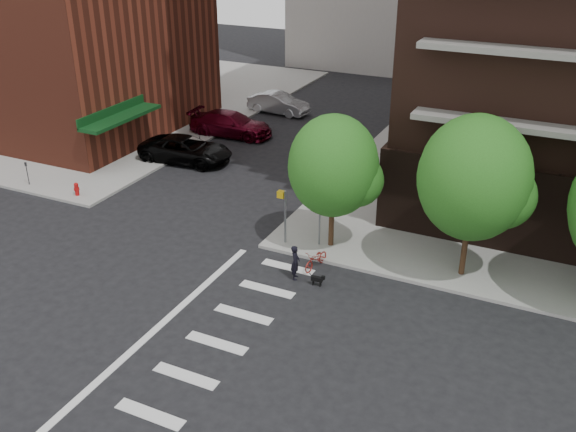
% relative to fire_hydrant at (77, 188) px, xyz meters
% --- Properties ---
extents(ground, '(120.00, 120.00, 0.00)m').
position_rel_fire_hydrant_xyz_m(ground, '(10.50, -7.80, -0.55)').
color(ground, black).
rests_on(ground, ground).
extents(sidewalk_nw, '(31.00, 33.00, 0.15)m').
position_rel_fire_hydrant_xyz_m(sidewalk_nw, '(-14.00, 15.70, -0.48)').
color(sidewalk_nw, gray).
rests_on(sidewalk_nw, ground).
extents(crosswalk, '(3.85, 13.00, 0.01)m').
position_rel_fire_hydrant_xyz_m(crosswalk, '(12.71, -7.80, -0.55)').
color(crosswalk, silver).
rests_on(crosswalk, ground).
extents(tree_a, '(4.00, 4.00, 5.90)m').
position_rel_fire_hydrant_xyz_m(tree_a, '(14.50, 0.70, 3.49)').
color(tree_a, '#301E11').
rests_on(tree_a, sidewalk_ne).
extents(tree_b, '(4.50, 4.50, 6.65)m').
position_rel_fire_hydrant_xyz_m(tree_b, '(20.50, 0.70, 3.99)').
color(tree_b, '#301E11').
rests_on(tree_b, sidewalk_ne).
extents(pedestrian_signal, '(2.18, 0.67, 2.60)m').
position_rel_fire_hydrant_xyz_m(pedestrian_signal, '(12.82, 0.12, 1.30)').
color(pedestrian_signal, slate).
rests_on(pedestrian_signal, sidewalk_ne).
extents(fire_hydrant, '(0.24, 0.24, 0.73)m').
position_rel_fire_hydrant_xyz_m(fire_hydrant, '(0.00, 0.00, 0.00)').
color(fire_hydrant, '#A50C0C').
rests_on(fire_hydrant, sidewalk_nw).
extents(parking_meter, '(0.10, 0.08, 1.32)m').
position_rel_fire_hydrant_xyz_m(parking_meter, '(-3.50, -0.00, 0.41)').
color(parking_meter, black).
rests_on(parking_meter, sidewalk_nw).
extents(parked_car_black, '(3.17, 5.95, 1.59)m').
position_rel_fire_hydrant_xyz_m(parked_car_black, '(2.30, 7.11, 0.24)').
color(parked_car_black, black).
rests_on(parked_car_black, ground).
extents(parked_car_maroon, '(2.76, 5.92, 1.67)m').
position_rel_fire_hydrant_xyz_m(parked_car_maroon, '(2.30, 12.61, 0.28)').
color(parked_car_maroon, '#490514').
rests_on(parked_car_maroon, ground).
extents(parked_car_silver, '(2.04, 4.87, 1.56)m').
position_rel_fire_hydrant_xyz_m(parked_car_silver, '(2.91, 18.76, 0.23)').
color(parked_car_silver, '#A0A2A7').
rests_on(parked_car_silver, ground).
extents(scooter, '(0.85, 1.70, 0.85)m').
position_rel_fire_hydrant_xyz_m(scooter, '(14.62, -1.30, -0.13)').
color(scooter, maroon).
rests_on(scooter, ground).
extents(dog_walker, '(0.66, 0.54, 1.55)m').
position_rel_fire_hydrant_xyz_m(dog_walker, '(14.17, -2.49, 0.22)').
color(dog_walker, black).
rests_on(dog_walker, ground).
extents(dog, '(0.59, 0.19, 0.50)m').
position_rel_fire_hydrant_xyz_m(dog, '(15.26, -2.62, -0.24)').
color(dog, black).
rests_on(dog, ground).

